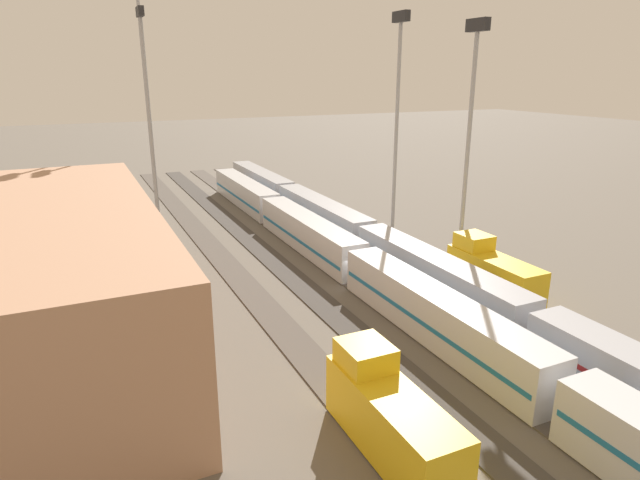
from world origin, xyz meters
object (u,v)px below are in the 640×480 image
train_on_track_2 (358,266)px  train_on_track_0 (492,273)px  light_mast_1 (147,90)px  maintenance_shed (20,282)px  light_mast_2 (398,97)px  train_on_track_4 (389,416)px  light_mast_0 (471,112)px  light_mast_3 (145,73)px  train_on_track_1 (420,267)px

train_on_track_2 → train_on_track_0: bearing=-125.5°
light_mast_1 → train_on_track_0: bearing=-149.9°
light_mast_1 → maintenance_shed: 39.07m
light_mast_2 → train_on_track_4: bearing=147.5°
train_on_track_0 → light_mast_2: light_mast_2 is taller
train_on_track_4 → light_mast_0: light_mast_0 is taller
light_mast_1 → maintenance_shed: (-34.04, 14.68, -12.32)m
train_on_track_0 → maintenance_shed: 38.89m
light_mast_1 → maintenance_shed: size_ratio=0.73×
train_on_track_0 → light_mast_3: 53.10m
train_on_track_0 → light_mast_3: size_ratio=0.32×
light_mast_0 → light_mast_2: bearing=3.2°
train_on_track_2 → light_mast_2: (13.45, -12.32, 14.89)m
train_on_track_2 → light_mast_0: size_ratio=3.88×
light_mast_0 → light_mast_1: bearing=39.3°
light_mast_3 → maintenance_shed: 43.22m
train_on_track_4 → train_on_track_1: (18.68, -15.00, -0.10)m
light_mast_0 → light_mast_2: (12.34, 0.69, 0.96)m
train_on_track_1 → light_mast_2: bearing=-24.0°
light_mast_3 → train_on_track_4: bearing=-177.0°
train_on_track_4 → maintenance_shed: size_ratio=0.26×
light_mast_0 → maintenance_shed: 42.60m
train_on_track_1 → light_mast_1: (36.48, 18.52, 15.51)m
train_on_track_0 → light_mast_0: (8.23, -3.01, 13.77)m
train_on_track_0 → maintenance_shed: bearing=80.2°
light_mast_0 → light_mast_2: size_ratio=0.93×
train_on_track_2 → light_mast_3: (37.33, 13.13, 17.70)m
light_mast_0 → light_mast_1: (32.42, 26.53, 1.64)m
train_on_track_4 → light_mast_0: bearing=-45.3°
train_on_track_1 → maintenance_shed: (2.44, 33.20, 3.19)m
train_on_track_2 → light_mast_3: 43.35m
train_on_track_4 → maintenance_shed: 28.04m
light_mast_1 → light_mast_3: bearing=-5.8°
light_mast_0 → light_mast_3: 44.83m
train_on_track_2 → train_on_track_1: 5.81m
train_on_track_1 → train_on_track_2: bearing=59.4°
light_mast_3 → train_on_track_2: bearing=-160.6°
light_mast_0 → light_mast_3: bearing=35.8°
train_on_track_4 → light_mast_1: (55.15, 3.52, 15.41)m
train_on_track_4 → light_mast_3: size_ratio=0.32×
train_on_track_1 → light_mast_2: 23.29m
train_on_track_4 → light_mast_1: light_mast_1 is taller
train_on_track_0 → train_on_track_1: 6.51m
light_mast_2 → train_on_track_2: bearing=137.5°
train_on_track_0 → light_mast_2: 25.41m
train_on_track_4 → light_mast_2: bearing=-32.5°
train_on_track_4 → train_on_track_0: size_ratio=1.00×
light_mast_3 → light_mast_0: bearing=-144.2°
train_on_track_4 → train_on_track_1: size_ratio=0.09×
train_on_track_4 → maintenance_shed: bearing=40.8°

